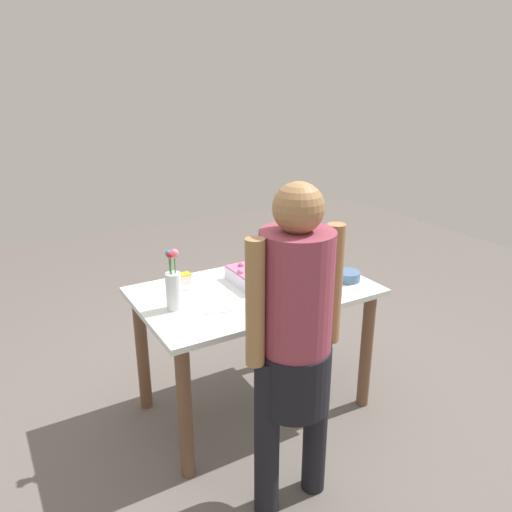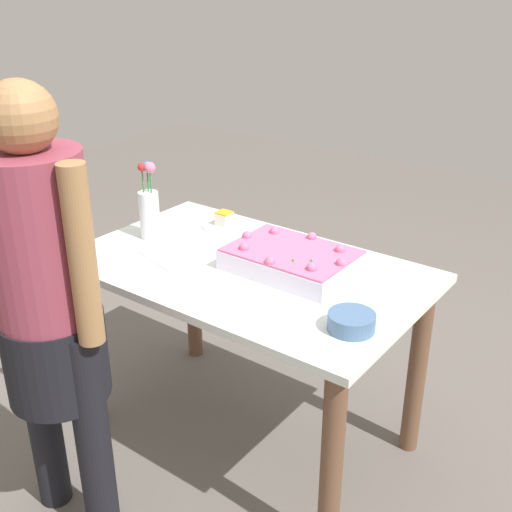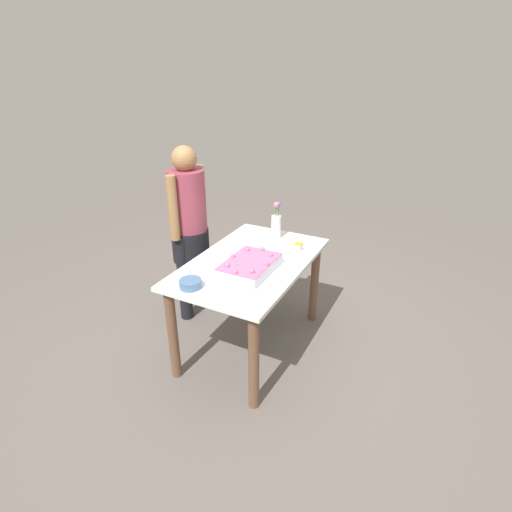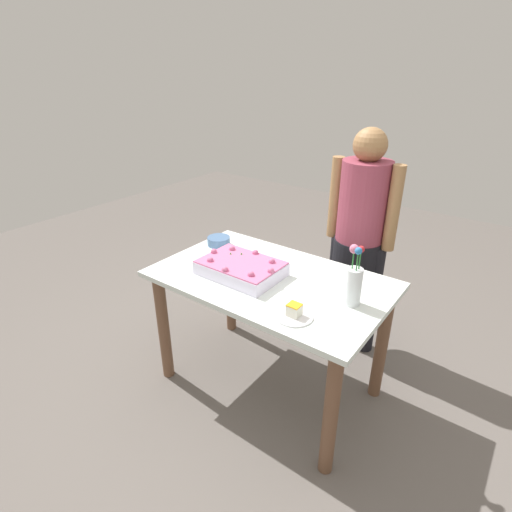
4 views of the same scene
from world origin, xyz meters
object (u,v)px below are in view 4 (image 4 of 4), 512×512
cake_knife (332,280)px  fruit_bowl (219,241)px  sheet_cake (241,268)px  serving_plate_with_slice (294,313)px  flower_vase (354,282)px  person_standing (360,231)px

cake_knife → fruit_bowl: (0.81, 0.00, 0.02)m
sheet_cake → cake_knife: size_ratio=1.97×
serving_plate_with_slice → flower_vase: bearing=-122.4°
fruit_bowl → flower_vase: bearing=171.3°
cake_knife → fruit_bowl: size_ratio=1.54×
cake_knife → flower_vase: size_ratio=0.72×
fruit_bowl → person_standing: bearing=-144.1°
sheet_cake → cake_knife: sheet_cake is taller
serving_plate_with_slice → person_standing: 0.95m
sheet_cake → fruit_bowl: bearing=-32.2°
sheet_cake → serving_plate_with_slice: bearing=158.5°
flower_vase → sheet_cake: bearing=7.6°
serving_plate_with_slice → fruit_bowl: (0.82, -0.41, 0.01)m
flower_vase → person_standing: person_standing is taller
fruit_bowl → person_standing: 0.90m
serving_plate_with_slice → flower_vase: size_ratio=0.58×
flower_vase → serving_plate_with_slice: bearing=57.6°
sheet_cake → serving_plate_with_slice: (-0.45, 0.18, -0.02)m
sheet_cake → flower_vase: bearing=-172.4°
serving_plate_with_slice → cake_knife: 0.42m
flower_vase → person_standing: size_ratio=0.21×
person_standing → sheet_cake: bearing=-25.2°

